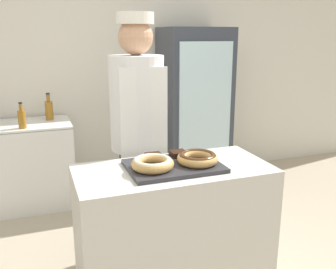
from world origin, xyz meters
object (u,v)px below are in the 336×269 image
object	(u,v)px
brownie_back_right	(178,154)
bottle_amber_b_b	(22,118)
serving_tray	(174,166)
donut_light_glaze	(153,163)
bottle_amber_b	(49,109)
donut_chocolate_glaze	(198,158)
baker_person	(138,137)
beverage_fridge	(194,108)
chest_freezer	(15,166)
brownie_back_left	(154,156)

from	to	relation	value
brownie_back_right	bottle_amber_b_b	bearing A→B (deg)	123.00
serving_tray	donut_light_glaze	xyz separation A→B (m)	(-0.14, -0.03, 0.05)
brownie_back_right	bottle_amber_b	distance (m)	1.88
donut_chocolate_glaze	baker_person	bearing A→B (deg)	111.34
beverage_fridge	chest_freezer	bearing A→B (deg)	179.80
bottle_amber_b	bottle_amber_b_b	bearing A→B (deg)	-131.17
serving_tray	bottle_amber_b_b	xyz separation A→B (m)	(-0.87, 1.59, 0.02)
brownie_back_left	serving_tray	bearing A→B (deg)	-58.61
donut_light_glaze	brownie_back_right	xyz separation A→B (m)	(0.22, 0.16, -0.02)
bottle_amber_b_b	brownie_back_left	bearing A→B (deg)	-61.70
bottle_amber_b_b	chest_freezer	bearing A→B (deg)	120.80
brownie_back_right	beverage_fridge	bearing A→B (deg)	63.17
serving_tray	donut_chocolate_glaze	xyz separation A→B (m)	(0.14, -0.03, 0.05)
baker_person	bottle_amber_b	world-z (taller)	baker_person
donut_light_glaze	baker_person	distance (m)	0.55
brownie_back_left	beverage_fridge	world-z (taller)	beverage_fridge
donut_light_glaze	donut_chocolate_glaze	bearing A→B (deg)	0.00
serving_tray	brownie_back_left	xyz separation A→B (m)	(-0.08, 0.13, 0.03)
donut_light_glaze	bottle_amber_b	size ratio (longest dim) A/B	0.91
brownie_back_right	beverage_fridge	world-z (taller)	beverage_fridge
bottle_amber_b	bottle_amber_b_b	xyz separation A→B (m)	(-0.25, -0.29, -0.01)
bottle_amber_b_b	beverage_fridge	bearing A→B (deg)	5.98
donut_chocolate_glaze	baker_person	world-z (taller)	baker_person
baker_person	brownie_back_right	bearing A→B (deg)	-68.12
beverage_fridge	bottle_amber_b_b	size ratio (longest dim) A/B	7.25
brownie_back_left	beverage_fridge	bearing A→B (deg)	58.86
brownie_back_left	bottle_amber_b_b	bearing A→B (deg)	118.30
brownie_back_left	bottle_amber_b_b	distance (m)	1.65
brownie_back_right	beverage_fridge	xyz separation A→B (m)	(0.83, 1.64, -0.07)
serving_tray	beverage_fridge	xyz separation A→B (m)	(0.91, 1.78, -0.04)
beverage_fridge	bottle_amber_b	xyz separation A→B (m)	(-1.53, 0.10, 0.07)
brownie_back_left	bottle_amber_b	size ratio (longest dim) A/B	0.35
serving_tray	beverage_fridge	world-z (taller)	beverage_fridge
bottle_amber_b_b	donut_chocolate_glaze	bearing A→B (deg)	-58.17
donut_chocolate_glaze	bottle_amber_b_b	bearing A→B (deg)	121.83
beverage_fridge	bottle_amber_b_b	xyz separation A→B (m)	(-1.78, -0.19, 0.06)
brownie_back_left	bottle_amber_b	distance (m)	1.82
serving_tray	baker_person	size ratio (longest dim) A/B	0.30
donut_chocolate_glaze	beverage_fridge	bearing A→B (deg)	66.85
baker_person	bottle_amber_b_b	world-z (taller)	baker_person
brownie_back_left	donut_light_glaze	bearing A→B (deg)	-110.05
bottle_amber_b_b	brownie_back_right	bearing A→B (deg)	-57.00
brownie_back_left	brownie_back_right	xyz separation A→B (m)	(0.16, 0.00, 0.00)
serving_tray	donut_chocolate_glaze	distance (m)	0.15
donut_light_glaze	bottle_amber_b_b	distance (m)	1.77
baker_person	beverage_fridge	xyz separation A→B (m)	(0.99, 1.25, -0.09)
chest_freezer	baker_person	bearing A→B (deg)	-54.34
chest_freezer	bottle_amber_b_b	size ratio (longest dim) A/B	4.61
donut_chocolate_glaze	brownie_back_right	xyz separation A→B (m)	(-0.06, 0.16, -0.02)
baker_person	beverage_fridge	size ratio (longest dim) A/B	1.04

